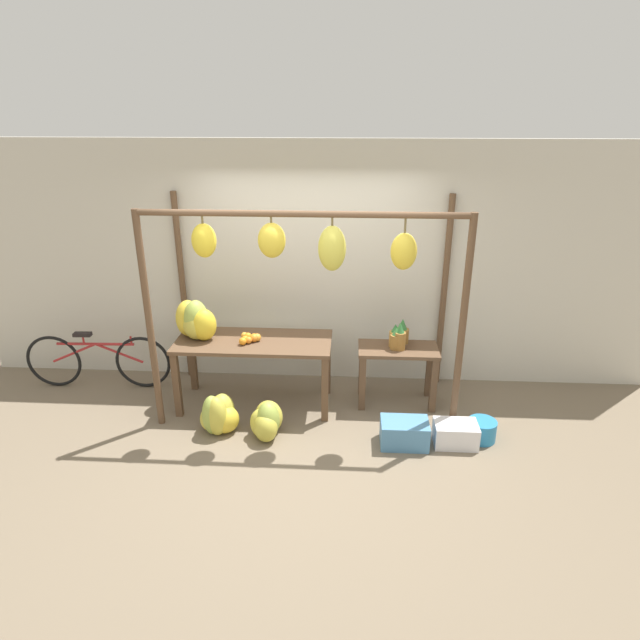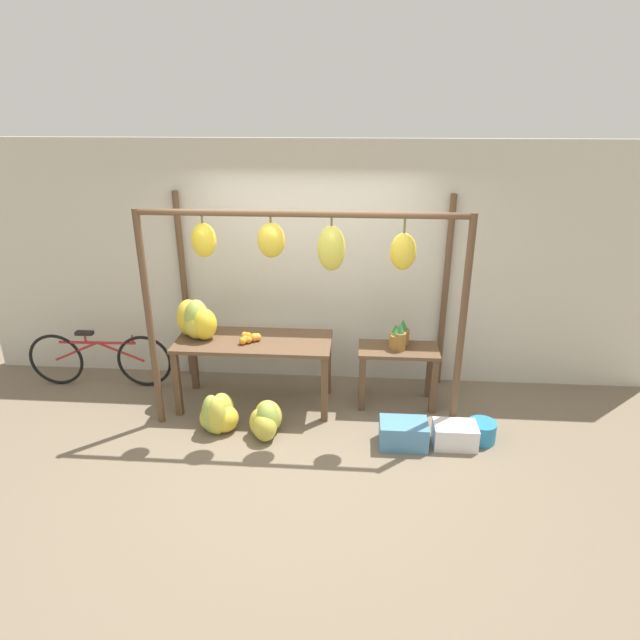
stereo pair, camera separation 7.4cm
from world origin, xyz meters
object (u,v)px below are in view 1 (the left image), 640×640
Objects in this scene: blue_bucket at (482,430)px; banana_pile_ground_right at (267,421)px; orange_pile at (250,338)px; fruit_crate_purple at (455,434)px; fruit_crate_white at (404,433)px; pineapple_cluster at (399,337)px; banana_pile_ground_left at (218,416)px; parked_bicycle at (98,360)px; banana_pile_on_table at (196,322)px.

banana_pile_ground_right is at bearing -178.45° from blue_bucket.
orange_pile is 2.32m from fruit_crate_purple.
blue_bucket is at bearing 9.33° from fruit_crate_white.
banana_pile_ground_right reaches higher than fruit_crate_white.
fruit_crate_white is at bearing -170.67° from blue_bucket.
pineapple_cluster reaches higher than blue_bucket.
orange_pile reaches higher than banana_pile_ground_left.
fruit_crate_purple is at bearing 3.58° from fruit_crate_white.
orange_pile is 0.57× the size of fruit_crate_purple.
fruit_crate_purple is at bearing -16.30° from orange_pile.
banana_pile_ground_right is 1.87m from fruit_crate_purple.
fruit_crate_white is 3.64m from parked_bicycle.
banana_pile_on_table is at bearing 173.66° from orange_pile.
fruit_crate_purple is at bearing -13.27° from parked_bicycle.
banana_pile_on_table reaches higher than parked_bicycle.
orange_pile is 0.44× the size of banana_pile_ground_right.
banana_pile_ground_right is 1.16× the size of fruit_crate_white.
orange_pile is 2.55m from blue_bucket.
banana_pile_ground_left is at bearing -27.83° from parked_bicycle.
parked_bicycle is at bearing 152.17° from banana_pile_ground_left.
banana_pile_ground_left is 1.03× the size of fruit_crate_white.
blue_bucket is at bearing -41.91° from pineapple_cluster.
pineapple_cluster is 3.50m from parked_bicycle.
fruit_crate_white reaches higher than fruit_crate_purple.
fruit_crate_white is (1.37, -0.07, -0.04)m from banana_pile_ground_right.
fruit_crate_white reaches higher than blue_bucket.
parked_bicycle is (-4.28, 0.85, 0.23)m from blue_bucket.
pineapple_cluster is 1.08m from fruit_crate_white.
pineapple_cluster is 0.75× the size of fruit_crate_purple.
fruit_crate_purple reaches higher than blue_bucket.
fruit_crate_white is (1.87, -0.12, -0.05)m from banana_pile_ground_left.
banana_pile_on_table is 2.47m from fruit_crate_white.
parked_bicycle is at bearing 166.73° from fruit_crate_purple.
pineapple_cluster is at bearing 21.58° from banana_pile_ground_left.
orange_pile is 0.14× the size of parked_bicycle.
banana_pile_on_table reaches higher than banana_pile_ground_right.
orange_pile reaches higher than parked_bicycle.
banana_pile_on_table is 1.87× the size of blue_bucket.
blue_bucket is (0.80, -0.72, -0.68)m from pineapple_cluster.
blue_bucket is 4.36m from parked_bicycle.
banana_pile_ground_right is 1.37m from fruit_crate_white.
pineapple_cluster reaches higher than parked_bicycle.
banana_pile_ground_left is (0.34, -0.60, -0.78)m from banana_pile_on_table.
banana_pile_ground_left reaches higher than fruit_crate_purple.
parked_bicycle is 4.11m from fruit_crate_purple.
banana_pile_on_table is 1.11× the size of banana_pile_ground_left.
banana_pile_on_table is at bearing 119.25° from banana_pile_ground_left.
fruit_crate_purple is (0.50, 0.03, -0.01)m from fruit_crate_white.
banana_pile_ground_right is at bearing 178.82° from fruit_crate_purple.
parked_bicycle reaches higher than banana_pile_ground_left.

